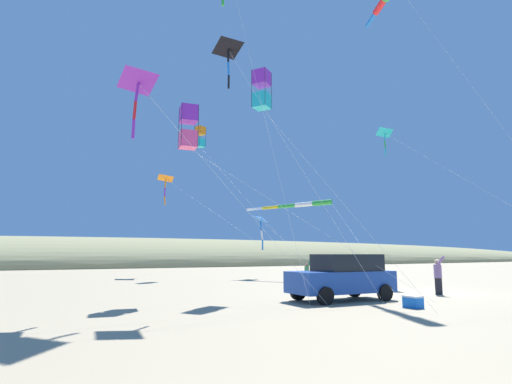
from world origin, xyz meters
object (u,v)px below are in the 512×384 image
(kite_windsock_small_distant, at_px, (299,205))
(kite_box_checkered_midright, at_px, (262,90))
(person_adult_flyer, at_px, (438,273))
(person_child_grey_jacket, at_px, (307,272))
(kite_delta_striped_overhead, at_px, (139,83))
(kite_box_red_high_left, at_px, (200,137))
(parked_car, at_px, (343,276))
(kite_box_rainbow_low_near, at_px, (188,127))
(cooler_box, at_px, (413,302))
(kite_delta_magenta_far_left, at_px, (229,50))
(kite_delta_orange_high_right, at_px, (166,179))
(kite_delta_yellow_midlevel, at_px, (386,133))
(kite_delta_white_trailing, at_px, (261,220))

(kite_windsock_small_distant, bearing_deg, kite_box_checkered_midright, -44.38)
(person_adult_flyer, xyz_separation_m, person_child_grey_jacket, (-7.83, -1.83, -0.17))
(kite_delta_striped_overhead, distance_m, kite_box_red_high_left, 20.22)
(parked_car, relative_size, kite_box_rainbow_low_near, 0.51)
(cooler_box, bearing_deg, kite_box_rainbow_low_near, -140.28)
(kite_delta_magenta_far_left, height_order, kite_delta_striped_overhead, kite_delta_magenta_far_left)
(kite_delta_magenta_far_left, xyz_separation_m, kite_box_rainbow_low_near, (-2.54, -0.83, -2.79))
(kite_box_rainbow_low_near, bearing_deg, kite_delta_orange_high_right, 166.57)
(kite_delta_yellow_midlevel, bearing_deg, kite_windsock_small_distant, -153.31)
(parked_car, height_order, cooler_box, parked_car)
(parked_car, xyz_separation_m, kite_box_checkered_midright, (-4.56, -1.19, 9.39))
(kite_box_checkered_midright, bearing_deg, kite_delta_magenta_far_left, -47.34)
(cooler_box, bearing_deg, kite_box_checkered_midright, -166.71)
(kite_delta_striped_overhead, xyz_separation_m, kite_delta_white_trailing, (-13.81, 12.97, -3.63))
(kite_box_red_high_left, height_order, kite_delta_orange_high_right, kite_box_red_high_left)
(kite_box_checkered_midright, bearing_deg, kite_delta_orange_high_right, 179.22)
(cooler_box, relative_size, kite_box_red_high_left, 0.05)
(parked_car, xyz_separation_m, kite_delta_striped_overhead, (-1.58, -8.12, 7.22))
(kite_box_rainbow_low_near, xyz_separation_m, kite_delta_orange_high_right, (-18.17, 4.34, 0.88))
(cooler_box, xyz_separation_m, kite_windsock_small_distant, (-15.32, 5.82, 5.30))
(kite_box_rainbow_low_near, bearing_deg, kite_box_red_high_left, 157.37)
(person_child_grey_jacket, relative_size, kite_windsock_small_distant, 0.08)
(cooler_box, height_order, person_child_grey_jacket, person_child_grey_jacket)
(kite_box_rainbow_low_near, height_order, kite_box_red_high_left, kite_box_red_high_left)
(kite_delta_magenta_far_left, distance_m, kite_delta_orange_high_right, 21.10)
(parked_car, relative_size, kite_delta_white_trailing, 0.50)
(kite_delta_orange_high_right, height_order, kite_windsock_small_distant, kite_delta_orange_high_right)
(person_adult_flyer, bearing_deg, kite_delta_yellow_midlevel, 148.70)
(kite_delta_striped_overhead, distance_m, kite_delta_orange_high_right, 21.89)
(kite_delta_striped_overhead, xyz_separation_m, kite_box_checkered_midright, (-2.98, 6.92, 2.16))
(parked_car, distance_m, kite_delta_yellow_midlevel, 14.47)
(parked_car, height_order, kite_delta_striped_overhead, kite_delta_striped_overhead)
(person_child_grey_jacket, distance_m, kite_box_red_high_left, 16.25)
(kite_delta_orange_high_right, bearing_deg, kite_box_checkered_midright, -0.78)
(parked_car, bearing_deg, kite_delta_magenta_far_left, -109.07)
(cooler_box, distance_m, person_adult_flyer, 5.64)
(kite_delta_white_trailing, distance_m, kite_delta_orange_high_right, 9.81)
(person_child_grey_jacket, bearing_deg, kite_delta_yellow_midlevel, 77.52)
(kite_box_rainbow_low_near, xyz_separation_m, kite_box_red_high_left, (-15.16, 6.32, 4.22))
(kite_box_rainbow_low_near, xyz_separation_m, kite_delta_white_trailing, (-11.30, 10.15, -3.03))
(kite_box_checkered_midright, height_order, kite_delta_white_trailing, kite_box_checkered_midright)
(kite_box_rainbow_low_near, bearing_deg, kite_delta_magenta_far_left, 18.04)
(kite_box_rainbow_low_near, height_order, kite_windsock_small_distant, kite_box_rainbow_low_near)
(kite_box_red_high_left, relative_size, kite_windsock_small_distant, 0.67)
(person_child_grey_jacket, relative_size, kite_box_rainbow_low_near, 0.17)
(person_adult_flyer, height_order, kite_box_rainbow_low_near, kite_box_rainbow_low_near)
(cooler_box, relative_size, kite_delta_white_trailing, 0.07)
(cooler_box, height_order, person_adult_flyer, person_adult_flyer)
(kite_delta_striped_overhead, bearing_deg, kite_delta_orange_high_right, 160.89)
(kite_box_red_high_left, xyz_separation_m, kite_delta_orange_high_right, (-3.01, -1.98, -3.33))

